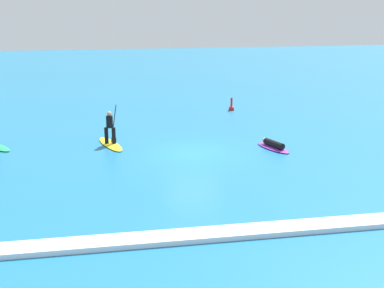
% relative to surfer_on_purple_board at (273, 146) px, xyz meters
% --- Properties ---
extents(ground_plane, '(120.00, 120.00, 0.00)m').
position_rel_surfer_on_purple_board_xyz_m(ground_plane, '(-4.37, -0.09, -0.16)').
color(ground_plane, '#1E6B93').
rests_on(ground_plane, ground).
extents(surfer_on_purple_board, '(1.56, 2.52, 0.45)m').
position_rel_surfer_on_purple_board_xyz_m(surfer_on_purple_board, '(0.00, 0.00, 0.00)').
color(surfer_on_purple_board, purple).
rests_on(surfer_on_purple_board, ground_plane).
extents(surfer_on_yellow_board, '(1.63, 3.24, 2.15)m').
position_rel_surfer_on_purple_board_xyz_m(surfer_on_yellow_board, '(-8.44, 2.26, 0.30)').
color(surfer_on_yellow_board, yellow).
rests_on(surfer_on_yellow_board, ground_plane).
extents(marker_buoy, '(0.40, 0.40, 1.01)m').
position_rel_surfer_on_purple_board_xyz_m(marker_buoy, '(0.29, 9.94, 0.02)').
color(marker_buoy, red).
rests_on(marker_buoy, ground_plane).
extents(wave_crest, '(18.77, 0.90, 0.18)m').
position_rel_surfer_on_purple_board_xyz_m(wave_crest, '(-4.37, -9.64, -0.07)').
color(wave_crest, white).
rests_on(wave_crest, ground_plane).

